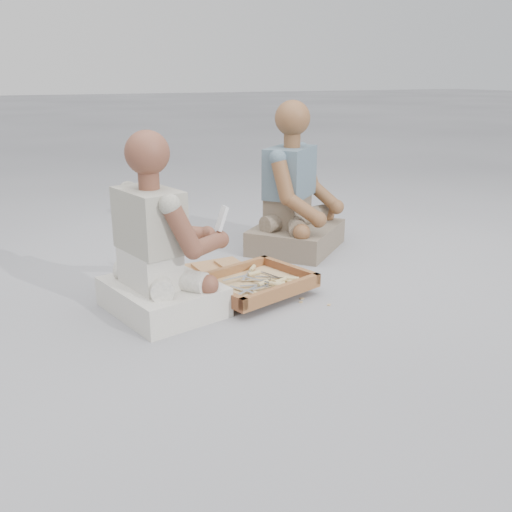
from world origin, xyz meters
name	(u,v)px	position (x,y,z in m)	size (l,w,h in m)	color
ground	(290,323)	(0.00, 0.00, 0.00)	(60.00, 60.00, 0.00)	#95969B
carved_panel	(196,279)	(-0.20, 0.66, 0.02)	(0.62, 0.41, 0.04)	#9E663D
tool_tray	(255,284)	(0.00, 0.36, 0.06)	(0.61, 0.54, 0.07)	brown
chisel_0	(251,270)	(0.05, 0.51, 0.08)	(0.15, 0.18, 0.02)	white
chisel_1	(250,274)	(0.01, 0.44, 0.08)	(0.22, 0.05, 0.02)	white
chisel_2	(260,285)	(0.00, 0.30, 0.08)	(0.20, 0.12, 0.02)	white
chisel_3	(272,284)	(0.05, 0.27, 0.09)	(0.12, 0.20, 0.02)	white
chisel_4	(287,278)	(0.15, 0.31, 0.08)	(0.19, 0.14, 0.02)	white
chisel_5	(257,294)	(-0.07, 0.21, 0.07)	(0.11, 0.21, 0.02)	white
chisel_6	(273,284)	(0.06, 0.29, 0.07)	(0.22, 0.08, 0.02)	white
chisel_7	(274,286)	(0.06, 0.27, 0.07)	(0.22, 0.02, 0.02)	white
chisel_8	(273,279)	(0.10, 0.35, 0.07)	(0.21, 0.09, 0.02)	white
chisel_9	(277,282)	(0.09, 0.29, 0.08)	(0.22, 0.08, 0.02)	white
chisel_10	(284,280)	(0.15, 0.33, 0.07)	(0.09, 0.21, 0.02)	white
wood_chip_0	(329,305)	(0.26, 0.10, 0.00)	(0.02, 0.01, 0.00)	tan
wood_chip_1	(287,282)	(0.24, 0.46, 0.00)	(0.02, 0.01, 0.00)	tan
wood_chip_2	(234,271)	(0.05, 0.73, 0.00)	(0.02, 0.01, 0.00)	tan
wood_chip_3	(302,299)	(0.19, 0.22, 0.00)	(0.02, 0.01, 0.00)	tan
wood_chip_4	(301,302)	(0.16, 0.18, 0.00)	(0.02, 0.01, 0.00)	tan
wood_chip_5	(245,284)	(0.02, 0.53, 0.00)	(0.02, 0.01, 0.00)	tan
wood_chip_6	(259,292)	(0.03, 0.39, 0.00)	(0.02, 0.01, 0.00)	tan
wood_chip_7	(198,290)	(-0.23, 0.55, 0.00)	(0.02, 0.01, 0.00)	tan
wood_chip_8	(181,280)	(-0.26, 0.73, 0.00)	(0.02, 0.01, 0.00)	tan
wood_chip_9	(178,278)	(-0.27, 0.76, 0.00)	(0.02, 0.01, 0.00)	tan
wood_chip_10	(298,275)	(0.34, 0.53, 0.00)	(0.02, 0.01, 0.00)	tan
craftsman	(159,253)	(-0.47, 0.38, 0.28)	(0.60, 0.61, 0.83)	silver
companion	(295,201)	(0.56, 0.97, 0.30)	(0.74, 0.72, 0.90)	#816E5D
mobile_phone	(222,218)	(-0.16, 0.39, 0.40)	(0.06, 0.05, 0.12)	white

